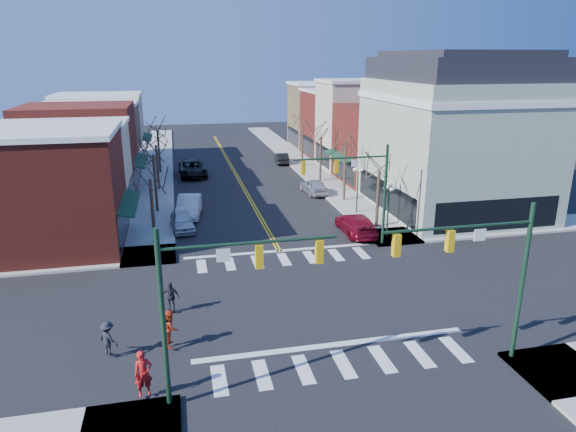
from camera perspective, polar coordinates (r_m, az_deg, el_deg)
ground at (r=28.54m, az=2.20°, el=-9.42°), size 160.00×160.00×0.00m
sidewalk_left at (r=46.48m, az=-14.69°, el=0.78°), size 3.50×70.00×0.15m
sidewalk_right at (r=48.88m, az=6.23°, el=2.06°), size 3.50×70.00×0.15m
bldg_left_brick_a at (r=38.50m, az=-25.55°, el=2.32°), size 10.00×8.50×8.00m
bldg_left_stucco_a at (r=45.94m, az=-23.50°, el=4.45°), size 10.00×7.00×7.50m
bldg_left_brick_b at (r=53.59m, az=-22.07°, el=6.82°), size 10.00×9.00×8.50m
bldg_left_tan at (r=61.70m, az=-20.87°, el=7.84°), size 10.00×7.50×7.80m
bldg_left_stucco_b at (r=69.28m, az=-20.04°, el=9.01°), size 10.00×8.00×8.20m
bldg_right_brick_a at (r=55.71m, az=11.13°, el=7.84°), size 10.00×8.50×8.00m
bldg_right_stucco at (r=62.68m, az=8.36°, el=9.92°), size 10.00×7.00×10.00m
bldg_right_brick_b at (r=69.78m, az=6.15°, el=10.12°), size 10.00×8.00×8.50m
bldg_right_tan at (r=77.32m, az=4.25°, el=11.05°), size 10.00×8.00×9.00m
victorian_corner at (r=45.85m, az=18.07°, el=8.71°), size 12.25×14.25×13.30m
traffic_mast_near_left at (r=19.08m, az=-8.32°, el=-8.06°), size 6.60×0.28×7.20m
traffic_mast_near_right at (r=22.57m, az=21.10°, el=-4.99°), size 6.60×0.28×7.20m
traffic_mast_far_right at (r=35.20m, az=8.02°, el=3.79°), size 6.60×0.28×7.20m
lamppost_corner at (r=37.59m, az=11.13°, el=1.75°), size 0.36×0.36×4.33m
lamppost_midblock at (r=43.43m, az=7.76°, el=4.00°), size 0.36×0.36×4.33m
tree_left_a at (r=37.18m, az=-14.80°, el=0.38°), size 0.24×0.24×4.76m
tree_left_b at (r=44.88m, az=-14.51°, el=3.45°), size 0.24×0.24×5.04m
tree_left_c at (r=52.74m, az=-14.28°, el=5.20°), size 0.24×0.24×4.55m
tree_left_d at (r=60.56m, az=-14.13°, el=6.89°), size 0.24×0.24×4.90m
tree_right_a at (r=40.06m, az=9.93°, el=1.80°), size 0.24×0.24×4.62m
tree_right_b at (r=47.25m, az=6.31°, el=4.67°), size 0.24×0.24×5.18m
tree_right_c at (r=54.76m, az=3.63°, el=6.29°), size 0.24×0.24×4.83m
tree_right_d at (r=62.35m, az=1.60°, el=7.72°), size 0.24×0.24×4.97m
car_left_near at (r=40.37m, az=-11.67°, el=-0.55°), size 1.99×4.28×1.42m
car_left_mid at (r=43.72m, az=-10.95°, el=1.07°), size 2.43×5.38×1.71m
car_left_far at (r=58.55m, az=-10.53°, el=5.19°), size 3.11×6.30×1.72m
car_right_near at (r=39.01m, az=7.58°, el=-0.89°), size 2.16×5.24×1.52m
car_right_mid at (r=50.08m, az=2.90°, el=3.30°), size 2.15×4.54×1.50m
car_right_far at (r=64.63m, az=-0.69°, el=6.44°), size 1.78×4.19×1.34m
pedestrian_red_a at (r=21.48m, az=-15.78°, el=-16.51°), size 0.79×0.62×1.90m
pedestrian_red_b at (r=24.47m, az=-12.92°, el=-12.01°), size 0.69×0.87×1.75m
pedestrian_dark_a at (r=27.57m, az=-12.92°, el=-8.70°), size 1.00×0.66×1.59m
pedestrian_dark_b at (r=24.55m, az=-19.37°, el=-12.71°), size 1.16×1.13×1.60m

